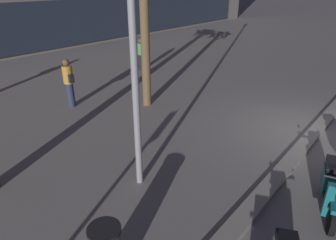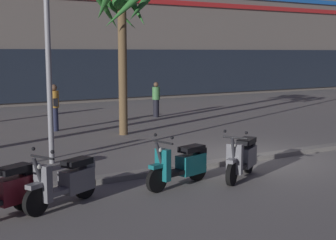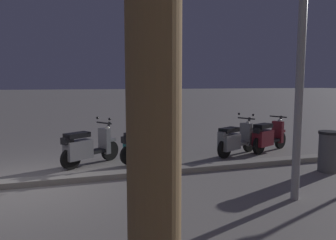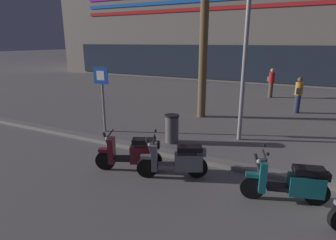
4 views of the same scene
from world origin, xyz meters
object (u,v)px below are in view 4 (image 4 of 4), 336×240
at_px(pedestrian_window_shopping, 298,94).
at_px(pedestrian_by_palm_tree, 271,82).
at_px(scooter_grey_second_in_line, 178,160).
at_px(crossing_sign, 102,92).
at_px(scooter_teal_lead_nearest, 292,183).
at_px(litter_bin, 172,128).
at_px(scooter_maroon_mid_rear, 134,154).

relative_size(pedestrian_window_shopping, pedestrian_by_palm_tree, 0.97).
bearing_deg(scooter_grey_second_in_line, crossing_sign, 152.40).
distance_m(scooter_teal_lead_nearest, litter_bin, 4.35).
xyz_separation_m(scooter_maroon_mid_rear, scooter_teal_lead_nearest, (3.76, 0.21, -0.02)).
relative_size(scooter_teal_lead_nearest, litter_bin, 1.84).
height_order(crossing_sign, litter_bin, crossing_sign).
xyz_separation_m(scooter_teal_lead_nearest, litter_bin, (-3.80, 2.12, 0.04)).
height_order(pedestrian_window_shopping, pedestrian_by_palm_tree, pedestrian_by_palm_tree).
xyz_separation_m(scooter_maroon_mid_rear, pedestrian_window_shopping, (3.49, 8.56, 0.44)).
distance_m(scooter_maroon_mid_rear, scooter_teal_lead_nearest, 3.77).
height_order(pedestrian_by_palm_tree, litter_bin, pedestrian_by_palm_tree).
xyz_separation_m(scooter_grey_second_in_line, pedestrian_window_shopping, (2.31, 8.42, 0.45)).
bearing_deg(scooter_teal_lead_nearest, pedestrian_by_palm_tree, 99.12).
bearing_deg(litter_bin, pedestrian_window_shopping, 60.48).
relative_size(scooter_maroon_mid_rear, litter_bin, 1.71).
bearing_deg(crossing_sign, litter_bin, 1.97).
xyz_separation_m(scooter_maroon_mid_rear, pedestrian_by_palm_tree, (1.87, 11.98, 0.47)).
xyz_separation_m(scooter_maroon_mid_rear, crossing_sign, (-2.80, 2.23, 1.04)).
bearing_deg(pedestrian_by_palm_tree, scooter_teal_lead_nearest, -80.88).
height_order(scooter_maroon_mid_rear, pedestrian_by_palm_tree, pedestrian_by_palm_tree).
bearing_deg(scooter_grey_second_in_line, litter_bin, 119.29).
bearing_deg(pedestrian_by_palm_tree, scooter_grey_second_in_line, -93.32).
distance_m(scooter_maroon_mid_rear, scooter_grey_second_in_line, 1.20).
height_order(pedestrian_window_shopping, litter_bin, pedestrian_window_shopping).
relative_size(scooter_grey_second_in_line, pedestrian_by_palm_tree, 0.93).
bearing_deg(scooter_grey_second_in_line, pedestrian_by_palm_tree, 86.68).
relative_size(scooter_grey_second_in_line, crossing_sign, 0.67).
xyz_separation_m(crossing_sign, pedestrian_window_shopping, (6.30, 6.33, -0.60)).
height_order(scooter_maroon_mid_rear, scooter_teal_lead_nearest, scooter_teal_lead_nearest).
distance_m(scooter_maroon_mid_rear, pedestrian_window_shopping, 9.26).
distance_m(scooter_grey_second_in_line, scooter_teal_lead_nearest, 2.58).
relative_size(scooter_maroon_mid_rear, crossing_sign, 0.68).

